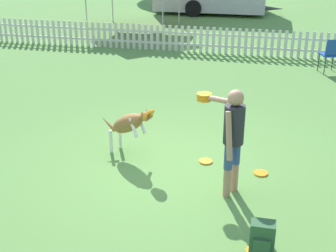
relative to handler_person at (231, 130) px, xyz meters
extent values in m
plane|color=#5B8C42|center=(-1.00, 0.54, -0.97)|extent=(240.00, 240.00, 0.00)
cylinder|color=tan|center=(-0.01, -0.12, -0.75)|extent=(0.11, 0.11, 0.43)
cylinder|color=#334C7A|center=(-0.01, -0.12, -0.35)|extent=(0.12, 0.12, 0.35)
cylinder|color=tan|center=(0.08, 0.06, -0.75)|extent=(0.11, 0.11, 0.43)
cylinder|color=#334C7A|center=(0.08, 0.06, -0.35)|extent=(0.12, 0.12, 0.35)
cylinder|color=#26262D|center=(0.04, -0.03, 0.09)|extent=(0.37, 0.37, 0.54)
sphere|color=tan|center=(0.04, -0.03, 0.47)|extent=(0.22, 0.22, 0.22)
cylinder|color=tan|center=(-0.01, -0.24, 0.01)|extent=(0.17, 0.21, 0.66)
cylinder|color=tan|center=(-0.17, 0.29, 0.30)|extent=(0.60, 0.41, 0.14)
cylinder|color=orange|center=(-0.45, 0.46, 0.23)|extent=(0.22, 0.22, 0.02)
cylinder|color=orange|center=(-0.45, 0.46, 0.26)|extent=(0.22, 0.22, 0.02)
cylinder|color=orange|center=(-0.45, 0.46, 0.29)|extent=(0.22, 0.22, 0.02)
cylinder|color=orange|center=(-0.45, 0.46, 0.31)|extent=(0.22, 0.22, 0.02)
ellipsoid|color=olive|center=(-1.72, 0.81, -0.40)|extent=(0.80, 0.60, 0.58)
ellipsoid|color=white|center=(-1.72, 0.81, -0.45)|extent=(0.42, 0.32, 0.28)
sphere|color=olive|center=(-1.38, 0.64, -0.18)|extent=(0.15, 0.15, 0.15)
cone|color=olive|center=(-1.32, 0.61, -0.14)|extent=(0.16, 0.13, 0.13)
cylinder|color=orange|center=(-1.32, 0.61, -0.14)|extent=(0.21, 0.25, 0.20)
cone|color=olive|center=(-1.38, 0.70, -0.12)|extent=(0.05, 0.05, 0.07)
cone|color=olive|center=(-1.42, 0.61, -0.12)|extent=(0.05, 0.05, 0.07)
cylinder|color=white|center=(-1.95, 1.03, -0.77)|extent=(0.06, 0.06, 0.40)
cylinder|color=white|center=(-2.04, 0.84, -0.77)|extent=(0.06, 0.06, 0.40)
cylinder|color=white|center=(-1.49, 0.81, -0.39)|extent=(0.19, 0.13, 0.31)
cylinder|color=white|center=(-1.58, 0.63, -0.39)|extent=(0.19, 0.13, 0.31)
cone|color=olive|center=(-2.14, 1.00, -0.52)|extent=(0.33, 0.20, 0.23)
cylinder|color=orange|center=(-0.44, 0.83, -0.95)|extent=(0.22, 0.22, 0.02)
cylinder|color=orange|center=(0.46, -1.29, -0.95)|extent=(0.22, 0.22, 0.02)
cylinder|color=orange|center=(0.44, 0.63, -0.95)|extent=(0.22, 0.22, 0.02)
cube|color=#2D5633|center=(0.52, -1.30, -0.75)|extent=(0.28, 0.19, 0.43)
cube|color=#2D5633|center=(0.52, -1.41, -0.79)|extent=(0.20, 0.04, 0.22)
cube|color=silver|center=(-1.00, 7.80, -0.73)|extent=(19.63, 0.04, 0.06)
cube|color=silver|center=(-1.00, 7.80, -0.41)|extent=(19.63, 0.04, 0.06)
cube|color=silver|center=(-8.26, 7.80, -0.58)|extent=(0.09, 0.02, 0.77)
cube|color=silver|center=(-8.07, 7.80, -0.58)|extent=(0.09, 0.02, 0.77)
cube|color=silver|center=(-7.89, 7.80, -0.58)|extent=(0.09, 0.02, 0.77)
cube|color=silver|center=(-7.70, 7.80, -0.58)|extent=(0.09, 0.02, 0.77)
cube|color=silver|center=(-7.51, 7.80, -0.58)|extent=(0.09, 0.02, 0.77)
cube|color=silver|center=(-7.32, 7.80, -0.58)|extent=(0.09, 0.02, 0.77)
cube|color=silver|center=(-7.13, 7.80, -0.58)|extent=(0.09, 0.02, 0.77)
cube|color=silver|center=(-6.94, 7.80, -0.58)|extent=(0.09, 0.02, 0.77)
cube|color=silver|center=(-6.75, 7.80, -0.58)|extent=(0.09, 0.02, 0.77)
cube|color=silver|center=(-6.56, 7.80, -0.58)|extent=(0.09, 0.02, 0.77)
cube|color=silver|center=(-6.38, 7.80, -0.58)|extent=(0.09, 0.02, 0.77)
cube|color=silver|center=(-6.19, 7.80, -0.58)|extent=(0.09, 0.02, 0.77)
cube|color=silver|center=(-6.00, 7.80, -0.58)|extent=(0.09, 0.02, 0.77)
cube|color=silver|center=(-5.81, 7.80, -0.58)|extent=(0.09, 0.02, 0.77)
cube|color=silver|center=(-5.62, 7.80, -0.58)|extent=(0.09, 0.02, 0.77)
cube|color=silver|center=(-5.43, 7.80, -0.58)|extent=(0.09, 0.02, 0.77)
cube|color=silver|center=(-5.24, 7.80, -0.58)|extent=(0.09, 0.02, 0.77)
cube|color=silver|center=(-5.05, 7.80, -0.58)|extent=(0.09, 0.02, 0.77)
cube|color=silver|center=(-4.87, 7.80, -0.58)|extent=(0.09, 0.02, 0.77)
cube|color=silver|center=(-4.68, 7.80, -0.58)|extent=(0.09, 0.02, 0.77)
cube|color=silver|center=(-4.49, 7.80, -0.58)|extent=(0.09, 0.02, 0.77)
cube|color=silver|center=(-4.30, 7.80, -0.58)|extent=(0.09, 0.02, 0.77)
cube|color=silver|center=(-4.11, 7.80, -0.58)|extent=(0.09, 0.02, 0.77)
cube|color=silver|center=(-3.92, 7.80, -0.58)|extent=(0.09, 0.02, 0.77)
cube|color=silver|center=(-3.73, 7.80, -0.58)|extent=(0.09, 0.02, 0.77)
cube|color=silver|center=(-3.54, 7.80, -0.58)|extent=(0.09, 0.02, 0.77)
cube|color=silver|center=(-3.36, 7.80, -0.58)|extent=(0.09, 0.02, 0.77)
cube|color=silver|center=(-3.17, 7.80, -0.58)|extent=(0.09, 0.02, 0.77)
cube|color=silver|center=(-2.98, 7.80, -0.58)|extent=(0.09, 0.02, 0.77)
cube|color=silver|center=(-2.79, 7.80, -0.58)|extent=(0.09, 0.02, 0.77)
cube|color=silver|center=(-2.60, 7.80, -0.58)|extent=(0.09, 0.02, 0.77)
cube|color=silver|center=(-2.41, 7.80, -0.58)|extent=(0.09, 0.02, 0.77)
cube|color=silver|center=(-2.22, 7.80, -0.58)|extent=(0.09, 0.02, 0.77)
cube|color=silver|center=(-2.03, 7.80, -0.58)|extent=(0.09, 0.02, 0.77)
cube|color=silver|center=(-1.85, 7.80, -0.58)|extent=(0.09, 0.02, 0.77)
cube|color=silver|center=(-1.66, 7.80, -0.58)|extent=(0.09, 0.02, 0.77)
cube|color=silver|center=(-1.47, 7.80, -0.58)|extent=(0.09, 0.02, 0.77)
cube|color=silver|center=(-1.28, 7.80, -0.58)|extent=(0.09, 0.02, 0.77)
cube|color=silver|center=(-1.09, 7.80, -0.58)|extent=(0.09, 0.02, 0.77)
cube|color=silver|center=(-0.90, 7.80, -0.58)|extent=(0.09, 0.02, 0.77)
cube|color=silver|center=(-0.71, 7.80, -0.58)|extent=(0.09, 0.02, 0.77)
cube|color=silver|center=(-0.52, 7.80, -0.58)|extent=(0.09, 0.02, 0.77)
cube|color=silver|center=(-0.34, 7.80, -0.58)|extent=(0.09, 0.02, 0.77)
cube|color=silver|center=(-0.15, 7.80, -0.58)|extent=(0.09, 0.02, 0.77)
cube|color=silver|center=(0.04, 7.80, -0.58)|extent=(0.09, 0.02, 0.77)
cube|color=silver|center=(0.23, 7.80, -0.58)|extent=(0.09, 0.02, 0.77)
cube|color=silver|center=(0.42, 7.80, -0.58)|extent=(0.09, 0.02, 0.77)
cube|color=silver|center=(0.61, 7.80, -0.58)|extent=(0.09, 0.02, 0.77)
cube|color=silver|center=(0.80, 7.80, -0.58)|extent=(0.09, 0.02, 0.77)
cube|color=silver|center=(0.99, 7.80, -0.58)|extent=(0.09, 0.02, 0.77)
cube|color=silver|center=(1.17, 7.80, -0.58)|extent=(0.09, 0.02, 0.77)
cube|color=silver|center=(1.36, 7.80, -0.58)|extent=(0.09, 0.02, 0.77)
cube|color=silver|center=(1.55, 7.80, -0.58)|extent=(0.09, 0.02, 0.77)
cube|color=silver|center=(1.74, 7.80, -0.58)|extent=(0.09, 0.02, 0.77)
cube|color=silver|center=(1.93, 7.80, -0.58)|extent=(0.09, 0.02, 0.77)
cube|color=silver|center=(2.12, 7.80, -0.58)|extent=(0.09, 0.02, 0.77)
cylinder|color=#333338|center=(2.00, 6.74, -0.73)|extent=(0.02, 0.02, 0.47)
cylinder|color=#333338|center=(1.64, 6.61, -0.73)|extent=(0.02, 0.02, 0.47)
cylinder|color=#333338|center=(1.77, 6.25, -0.73)|extent=(0.02, 0.02, 0.47)
cube|color=#1E4799|center=(1.88, 6.50, -0.49)|extent=(0.58, 0.58, 0.03)
cube|color=#1E4799|center=(1.95, 6.31, -0.27)|extent=(0.45, 0.24, 0.45)
cylinder|color=#B2B2B2|center=(-5.87, 9.32, 0.02)|extent=(0.04, 0.04, 1.97)
cylinder|color=#B2B2B2|center=(-3.19, 9.32, 0.02)|extent=(0.04, 0.04, 1.97)
cone|color=#3F3F42|center=(0.37, 14.95, -0.71)|extent=(0.80, 0.21, 0.20)
cylinder|color=black|center=(-2.97, 16.07, -0.63)|extent=(0.68, 0.19, 0.68)
cylinder|color=black|center=(-2.93, 13.72, -0.63)|extent=(0.68, 0.19, 0.68)
camera|label=1|loc=(0.45, -5.82, 2.53)|focal=50.00mm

